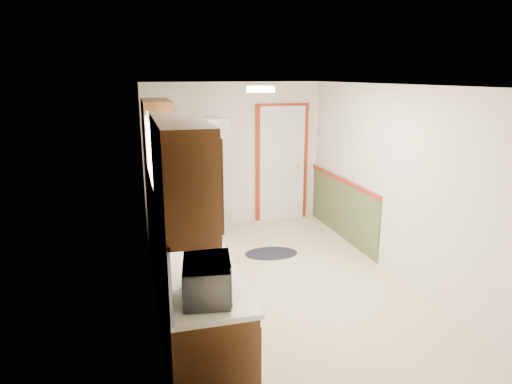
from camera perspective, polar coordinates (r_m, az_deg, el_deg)
room_shell at (r=5.39m, az=3.03°, el=0.37°), size 3.20×5.20×2.52m
kitchen_run at (r=4.98m, az=-9.61°, el=-5.70°), size 0.63×4.00×2.20m
back_wall_trim at (r=7.81m, az=4.80°, el=2.43°), size 1.12×2.30×2.08m
ceiling_fixture at (r=4.95m, az=0.59°, el=12.72°), size 0.30×0.30×0.06m
microwave at (r=3.35m, az=-6.13°, el=-10.32°), size 0.35×0.54×0.34m
refrigerator at (r=7.25m, az=-7.03°, el=1.83°), size 0.85×0.82×1.88m
rug at (r=6.65m, az=1.92°, el=-7.67°), size 0.81×0.56×0.01m
cooktop at (r=5.94m, az=-10.30°, el=-1.02°), size 0.50×0.60×0.02m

